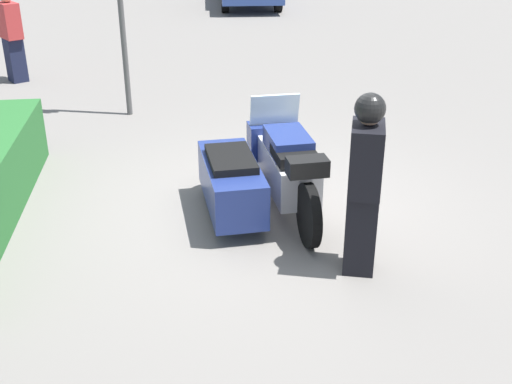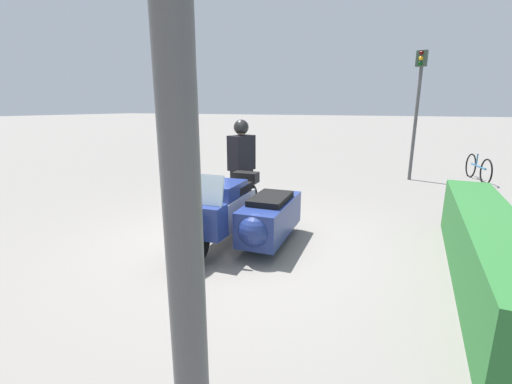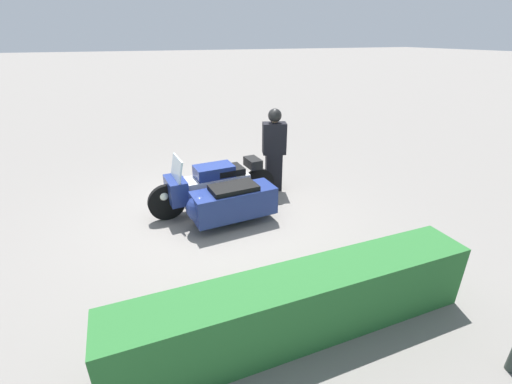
{
  "view_description": "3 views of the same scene",
  "coord_description": "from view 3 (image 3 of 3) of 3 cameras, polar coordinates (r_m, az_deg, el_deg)",
  "views": [
    {
      "loc": [
        -6.73,
        0.94,
        3.38
      ],
      "look_at": [
        -0.81,
        0.2,
        0.58
      ],
      "focal_mm": 45.0,
      "sensor_mm": 36.0,
      "label": 1
    },
    {
      "loc": [
        4.33,
        2.23,
        2.02
      ],
      "look_at": [
        -0.94,
        -0.18,
        0.57
      ],
      "focal_mm": 24.0,
      "sensor_mm": 36.0,
      "label": 2
    },
    {
      "loc": [
        1.47,
        5.65,
        3.14
      ],
      "look_at": [
        -0.54,
        0.58,
        0.63
      ],
      "focal_mm": 24.0,
      "sensor_mm": 36.0,
      "label": 3
    }
  ],
  "objects": [
    {
      "name": "hedge_bush_curbside",
      "position": [
        4.03,
        7.54,
        -18.26
      ],
      "size": [
        4.19,
        0.61,
        0.82
      ],
      "primitive_type": "cube",
      "color": "#28662D",
      "rests_on": "ground"
    },
    {
      "name": "ground_plane",
      "position": [
        6.63,
        -6.17,
        -3.75
      ],
      "size": [
        160.0,
        160.0,
        0.0
      ],
      "primitive_type": "plane",
      "color": "slate"
    },
    {
      "name": "police_motorcycle",
      "position": [
        6.35,
        -6.19,
        -0.27
      ],
      "size": [
        2.56,
        1.29,
        1.17
      ],
      "rotation": [
        0.0,
        0.0,
        0.07
      ],
      "color": "black",
      "rests_on": "ground"
    },
    {
      "name": "officer_rider",
      "position": [
        7.36,
        3.03,
        7.27
      ],
      "size": [
        0.55,
        0.42,
        1.79
      ],
      "rotation": [
        0.0,
        0.0,
        -1.86
      ],
      "color": "black",
      "rests_on": "ground"
    }
  ]
}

